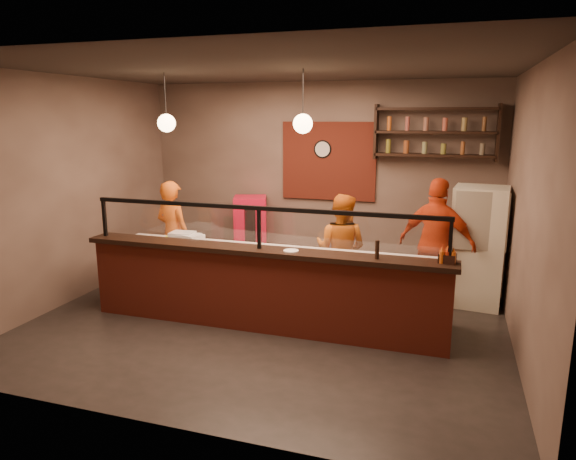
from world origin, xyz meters
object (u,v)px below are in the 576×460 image
(wall_clock, at_px, (323,149))
(cook_left, at_px, (173,234))
(cook_mid, at_px, (341,249))
(red_cooler, at_px, (251,233))
(cook_right, at_px, (437,244))
(condiment_caddy, at_px, (447,258))
(fridge, at_px, (478,246))
(pepper_mill, at_px, (377,250))
(pizza_dough, at_px, (347,256))

(wall_clock, height_order, cook_left, wall_clock)
(cook_mid, relative_size, red_cooler, 1.23)
(cook_right, relative_size, condiment_caddy, 10.21)
(cook_right, bearing_deg, red_cooler, 0.70)
(fridge, height_order, red_cooler, fridge)
(fridge, height_order, pepper_mill, fridge)
(cook_mid, bearing_deg, red_cooler, -23.24)
(cook_right, relative_size, red_cooler, 1.42)
(wall_clock, relative_size, red_cooler, 0.23)
(pizza_dough, distance_m, condiment_caddy, 1.33)
(fridge, distance_m, pizza_dough, 2.04)
(red_cooler, bearing_deg, wall_clock, -4.73)
(pepper_mill, bearing_deg, pizza_dough, 127.62)
(cook_left, distance_m, fridge, 4.53)
(fridge, xyz_separation_m, condiment_caddy, (-0.40, -1.75, 0.26))
(condiment_caddy, bearing_deg, cook_mid, 139.38)
(cook_left, height_order, pepper_mill, cook_left)
(cook_right, height_order, condiment_caddy, cook_right)
(red_cooler, relative_size, pizza_dough, 2.75)
(red_cooler, height_order, pizza_dough, red_cooler)
(cook_left, distance_m, red_cooler, 1.50)
(fridge, bearing_deg, red_cooler, 176.02)
(cook_right, distance_m, condiment_caddy, 1.49)
(cook_right, distance_m, pizza_dough, 1.43)
(pepper_mill, bearing_deg, cook_mid, 117.55)
(cook_mid, xyz_separation_m, pizza_dough, (0.24, -0.74, 0.11))
(wall_clock, relative_size, cook_mid, 0.19)
(red_cooler, bearing_deg, cook_left, -141.39)
(pizza_dough, relative_size, pepper_mill, 2.16)
(red_cooler, xyz_separation_m, pepper_mill, (2.54, -2.48, 0.53))
(pizza_dough, xyz_separation_m, condiment_caddy, (1.21, -0.51, 0.20))
(cook_left, relative_size, condiment_caddy, 9.38)
(fridge, bearing_deg, wall_clock, 164.94)
(cook_right, bearing_deg, cook_left, 21.93)
(cook_right, relative_size, pepper_mill, 8.45)
(wall_clock, xyz_separation_m, cook_right, (1.95, -1.25, -1.19))
(cook_left, distance_m, pepper_mill, 3.56)
(wall_clock, relative_size, pepper_mill, 1.39)
(condiment_caddy, xyz_separation_m, pepper_mill, (-0.76, -0.08, 0.06))
(wall_clock, distance_m, pepper_mill, 3.23)
(cook_right, xyz_separation_m, pizza_dough, (-1.06, -0.96, -0.01))
(fridge, bearing_deg, cook_right, -146.79)
(wall_clock, distance_m, condiment_caddy, 3.57)
(fridge, bearing_deg, cook_left, -166.28)
(pepper_mill, bearing_deg, wall_clock, 115.58)
(cook_mid, distance_m, pizza_dough, 0.78)
(cook_mid, relative_size, condiment_caddy, 8.84)
(cook_mid, bearing_deg, cook_left, 11.00)
(cook_right, xyz_separation_m, condiment_caddy, (0.15, -1.47, 0.20))
(fridge, xyz_separation_m, red_cooler, (-3.70, 0.66, -0.21))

